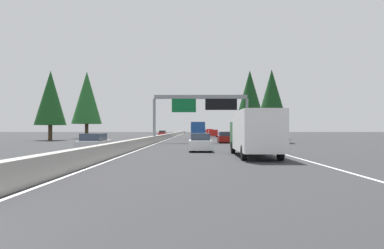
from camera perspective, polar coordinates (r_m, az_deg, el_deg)
ground_plane at (r=65.57m, az=-3.97°, el=-2.33°), size 320.00×320.00×0.00m
median_barrier at (r=85.53m, az=-3.12°, el=-1.66°), size 180.00×0.56×0.90m
shoulder_stripe_right at (r=75.63m, az=5.37°, el=-2.12°), size 160.00×0.16×0.01m
shoulder_stripe_median at (r=75.53m, az=-3.18°, el=-2.12°), size 160.00×0.16×0.01m
sign_gantry_overhead at (r=46.70m, az=1.62°, el=3.22°), size 0.50×12.68×6.34m
box_truck_distant_b at (r=23.27m, az=10.07°, el=-1.23°), size 8.50×2.40×2.95m
sedan_far_left at (r=28.99m, az=1.34°, el=-2.98°), size 4.40×1.80×1.47m
bus_near_center at (r=67.71m, az=0.95°, el=-0.83°), size 11.50×2.55×3.10m
minivan_mid_center at (r=81.24m, az=3.40°, el=-1.36°), size 5.00×1.95×1.69m
sedan_far_right at (r=46.74m, az=5.39°, el=-2.13°), size 4.40×1.80×1.47m
pickup_mid_right at (r=100.05m, az=2.89°, el=-1.27°), size 5.60×2.00×1.86m
sedan_mid_left at (r=130.14m, az=2.31°, el=-1.25°), size 4.40×1.80×1.47m
oncoming_near at (r=87.34m, az=-4.78°, el=-1.49°), size 4.40×1.80×1.47m
oncoming_far at (r=28.94m, az=-15.57°, el=-2.95°), size 4.40×1.80×1.47m
conifer_right_near at (r=48.04m, az=12.80°, el=4.19°), size 4.30×4.30×9.77m
conifer_right_mid at (r=63.94m, az=13.17°, el=2.85°), size 4.21×4.21×9.56m
conifer_right_far at (r=78.34m, az=9.35°, el=4.50°), size 6.48×6.48×14.73m
conifer_left_near at (r=60.82m, az=-21.96°, el=4.02°), size 4.93×4.93×11.20m
conifer_left_mid at (r=70.27m, az=-16.68°, el=4.17°), size 5.65×5.65×12.84m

